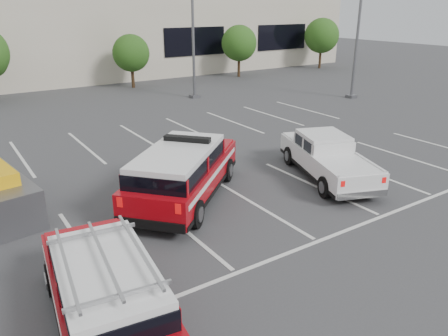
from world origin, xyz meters
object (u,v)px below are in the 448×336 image
object	(u,v)px
light_pole_mid	(193,18)
light_pole_right	(359,18)
convention_building	(32,21)
fire_chief_suv	(183,176)
white_pickup	(327,161)
tree_right	(240,44)
tree_far_right	(322,37)
ladder_suv	(105,295)
tree_mid_right	(132,54)

from	to	relation	value
light_pole_mid	light_pole_right	xyz separation A→B (m)	(9.00, -6.00, 0.00)
convention_building	fire_chief_suv	world-z (taller)	convention_building
light_pole_right	white_pickup	xyz separation A→B (m)	(-12.37, -9.59, -4.56)
tree_right	tree_far_right	world-z (taller)	tree_far_right
convention_building	white_pickup	xyz separation A→B (m)	(3.45, -31.45, -4.09)
tree_right	fire_chief_suv	bearing A→B (deg)	-129.35
light_pole_mid	light_pole_right	distance (m)	10.82
white_pickup	tree_right	bearing A→B (deg)	82.85
white_pickup	ladder_suv	world-z (taller)	ladder_suv
light_pole_right	fire_chief_suv	xyz separation A→B (m)	(-17.70, -8.43, -4.36)
convention_building	tree_mid_right	distance (m)	11.20
tree_right	light_pole_right	size ratio (longest dim) A/B	0.43
convention_building	light_pole_mid	bearing A→B (deg)	-66.74
fire_chief_suv	tree_mid_right	bearing A→B (deg)	119.63
light_pole_mid	white_pickup	xyz separation A→B (m)	(-3.37, -15.59, -4.56)
tree_right	white_pickup	xyz separation A→B (m)	(-11.46, -21.63, -2.15)
tree_far_right	white_pickup	world-z (taller)	tree_far_right
light_pole_right	white_pickup	distance (m)	16.30
convention_building	tree_mid_right	world-z (taller)	convention_building
light_pole_right	tree_far_right	bearing A→B (deg)	52.96
light_pole_mid	fire_chief_suv	bearing A→B (deg)	-121.08
white_pickup	light_pole_right	bearing A→B (deg)	58.55
fire_chief_suv	light_pole_right	bearing A→B (deg)	73.44
fire_chief_suv	ladder_suv	size ratio (longest dim) A/B	1.17
tree_mid_right	tree_right	xyz separation A→B (m)	(10.00, 0.00, 0.27)
tree_far_right	ladder_suv	size ratio (longest dim) A/B	1.00
tree_right	light_pole_right	world-z (taller)	light_pole_right
light_pole_mid	tree_far_right	bearing A→B (deg)	18.48
tree_far_right	fire_chief_suv	world-z (taller)	tree_far_right
tree_mid_right	tree_right	distance (m)	10.00
white_pickup	fire_chief_suv	bearing A→B (deg)	-171.48
ladder_suv	fire_chief_suv	bearing A→B (deg)	54.26
tree_right	fire_chief_suv	size ratio (longest dim) A/B	0.78
convention_building	tree_right	size ratio (longest dim) A/B	13.58
fire_chief_suv	ladder_suv	bearing A→B (deg)	-84.86
tree_mid_right	tree_right	size ratio (longest dim) A/B	0.90
light_pole_mid	white_pickup	size ratio (longest dim) A/B	1.90
light_pole_mid	fire_chief_suv	world-z (taller)	light_pole_mid
tree_far_right	fire_chief_suv	xyz separation A→B (m)	(-26.79, -20.48, -2.22)
tree_right	light_pole_mid	size ratio (longest dim) A/B	0.43
white_pickup	convention_building	bearing A→B (deg)	117.02
tree_mid_right	ladder_suv	distance (m)	27.33
fire_chief_suv	white_pickup	world-z (taller)	fire_chief_suv
convention_building	white_pickup	size ratio (longest dim) A/B	11.11
ladder_suv	convention_building	bearing A→B (deg)	87.22
tree_far_right	white_pickup	size ratio (longest dim) A/B	0.90
fire_chief_suv	tree_right	bearing A→B (deg)	98.62
convention_building	tree_mid_right	size ratio (longest dim) A/B	15.04
tree_right	fire_chief_suv	world-z (taller)	tree_right
white_pickup	tree_far_right	bearing A→B (deg)	65.99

